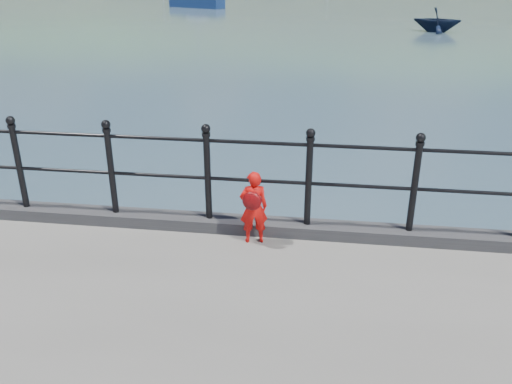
# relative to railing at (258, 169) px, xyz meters

# --- Properties ---
(ground) EXTENTS (600.00, 600.00, 0.00)m
(ground) POSITION_rel_railing_xyz_m (-0.00, 0.15, -1.82)
(ground) COLOR #2D4251
(ground) RESTS_ON ground
(kerb) EXTENTS (60.00, 0.30, 0.15)m
(kerb) POSITION_rel_railing_xyz_m (-0.00, -0.00, -0.75)
(kerb) COLOR #28282B
(kerb) RESTS_ON quay
(railing) EXTENTS (18.11, 0.11, 1.20)m
(railing) POSITION_rel_railing_xyz_m (0.00, 0.00, 0.00)
(railing) COLOR black
(railing) RESTS_ON kerb
(far_shore) EXTENTS (830.00, 200.00, 156.00)m
(far_shore) POSITION_rel_railing_xyz_m (38.34, 239.56, -24.39)
(far_shore) COLOR #333A21
(far_shore) RESTS_ON ground
(child) EXTENTS (0.36, 0.33, 0.89)m
(child) POSITION_rel_railing_xyz_m (-0.01, -0.26, -0.37)
(child) COLOR red
(child) RESTS_ON quay
(launch_navy) EXTENTS (2.76, 2.48, 1.29)m
(launch_navy) POSITION_rel_railing_xyz_m (6.42, 25.91, -1.18)
(launch_navy) COLOR black
(launch_navy) RESTS_ON ground
(sailboat_port) EXTENTS (4.51, 2.74, 6.49)m
(sailboat_port) POSITION_rel_railing_xyz_m (-9.73, 37.37, -1.48)
(sailboat_port) COLOR navy
(sailboat_port) RESTS_ON ground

